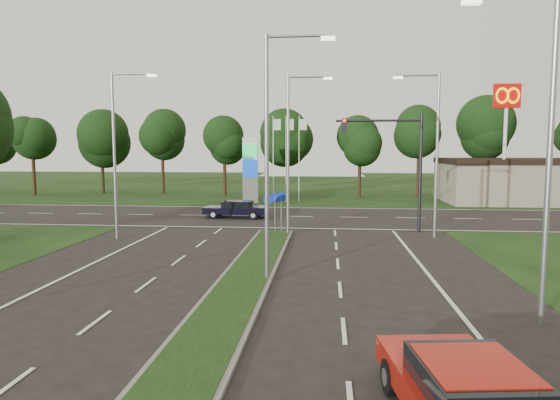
{
  "coord_description": "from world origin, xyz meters",
  "views": [
    {
      "loc": [
        3.01,
        -12.16,
        4.88
      ],
      "look_at": [
        0.5,
        14.34,
        2.2
      ],
      "focal_mm": 32.0,
      "sensor_mm": 36.0,
      "label": 1
    }
  ],
  "objects": [
    {
      "name": "ground",
      "position": [
        0.0,
        0.0,
        0.0
      ],
      "size": [
        160.0,
        160.0,
        0.0
      ],
      "primitive_type": "plane",
      "color": "black",
      "rests_on": "ground"
    },
    {
      "name": "traffic_signal",
      "position": [
        7.19,
        18.0,
        4.65
      ],
      "size": [
        5.1,
        0.42,
        7.0
      ],
      "color": "black",
      "rests_on": "ground"
    },
    {
      "name": "navy_sedan",
      "position": [
        -3.48,
        22.98,
        0.66
      ],
      "size": [
        4.59,
        2.07,
        1.24
      ],
      "rotation": [
        0.0,
        0.0,
        1.52
      ],
      "color": "black",
      "rests_on": "ground"
    },
    {
      "name": "streetlight_left_far",
      "position": [
        -8.3,
        14.0,
        5.08
      ],
      "size": [
        2.53,
        0.22,
        9.0
      ],
      "color": "gray",
      "rests_on": "ground"
    },
    {
      "name": "gas_pylon",
      "position": [
        -3.79,
        33.05,
        3.2
      ],
      "size": [
        5.8,
        1.26,
        8.0
      ],
      "color": "silver",
      "rests_on": "ground"
    },
    {
      "name": "treeline_far",
      "position": [
        0.1,
        39.93,
        6.83
      ],
      "size": [
        6.0,
        6.0,
        9.9
      ],
      "color": "black",
      "rests_on": "ground"
    },
    {
      "name": "red_sedan",
      "position": [
        5.45,
        -3.9,
        0.73
      ],
      "size": [
        2.68,
        5.2,
        1.37
      ],
      "rotation": [
        0.0,
        0.0,
        0.13
      ],
      "color": "#A11208",
      "rests_on": "ground"
    },
    {
      "name": "streetlight_median_near",
      "position": [
        1.0,
        6.0,
        5.08
      ],
      "size": [
        2.53,
        0.22,
        9.0
      ],
      "color": "gray",
      "rests_on": "ground"
    },
    {
      "name": "commercial_building",
      "position": [
        22.0,
        36.0,
        2.0
      ],
      "size": [
        16.0,
        9.0,
        4.0
      ],
      "primitive_type": "cube",
      "color": "gray",
      "rests_on": "ground"
    },
    {
      "name": "streetlight_right_far",
      "position": [
        8.8,
        16.0,
        5.08
      ],
      "size": [
        2.53,
        0.22,
        9.0
      ],
      "rotation": [
        0.0,
        0.0,
        3.14
      ],
      "color": "gray",
      "rests_on": "ground"
    },
    {
      "name": "median_kerb",
      "position": [
        0.0,
        4.0,
        0.06
      ],
      "size": [
        2.0,
        26.0,
        0.12
      ],
      "primitive_type": "cube",
      "color": "slate",
      "rests_on": "ground"
    },
    {
      "name": "streetlight_median_far",
      "position": [
        1.0,
        16.0,
        5.08
      ],
      "size": [
        2.53,
        0.22,
        9.0
      ],
      "color": "gray",
      "rests_on": "ground"
    },
    {
      "name": "median_signs",
      "position": [
        0.0,
        16.4,
        1.71
      ],
      "size": [
        1.16,
        1.76,
        2.38
      ],
      "color": "gray",
      "rests_on": "ground"
    },
    {
      "name": "mcdonalds_sign",
      "position": [
        18.0,
        31.97,
        7.99
      ],
      "size": [
        2.2,
        0.47,
        10.4
      ],
      "color": "silver",
      "rests_on": "ground"
    },
    {
      "name": "streetlight_right_near",
      "position": [
        8.8,
        2.0,
        5.08
      ],
      "size": [
        2.53,
        0.22,
        9.0
      ],
      "rotation": [
        0.0,
        0.0,
        3.14
      ],
      "color": "gray",
      "rests_on": "ground"
    },
    {
      "name": "verge_far",
      "position": [
        0.0,
        55.0,
        0.0
      ],
      "size": [
        160.0,
        50.0,
        0.02
      ],
      "primitive_type": "cube",
      "color": "black",
      "rests_on": "ground"
    },
    {
      "name": "cross_road",
      "position": [
        0.0,
        24.0,
        0.0
      ],
      "size": [
        160.0,
        12.0,
        0.02
      ],
      "primitive_type": "cube",
      "color": "black",
      "rests_on": "ground"
    }
  ]
}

